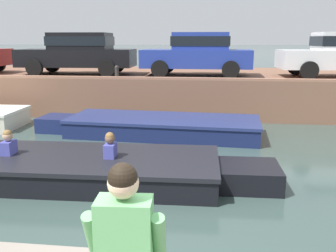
% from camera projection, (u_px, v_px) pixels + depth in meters
% --- Properties ---
extents(ground_plane, '(400.00, 400.00, 0.00)m').
position_uv_depth(ground_plane, '(171.00, 169.00, 7.89)').
color(ground_plane, '#384C47').
extents(far_quay_wall, '(60.00, 6.00, 1.37)m').
position_uv_depth(far_quay_wall, '(193.00, 89.00, 15.20)').
color(far_quay_wall, brown).
rests_on(far_quay_wall, ground).
extents(far_wall_coping, '(60.00, 0.24, 0.08)m').
position_uv_depth(far_wall_coping, '(188.00, 79.00, 12.25)').
color(far_wall_coping, '#9F6C52').
rests_on(far_wall_coping, far_quay_wall).
extents(boat_moored_central_navy, '(6.45, 2.23, 0.51)m').
position_uv_depth(boat_moored_central_navy, '(154.00, 126.00, 10.64)').
color(boat_moored_central_navy, navy).
rests_on(boat_moored_central_navy, ground).
extents(motorboat_passing, '(7.08, 2.14, 0.97)m').
position_uv_depth(motorboat_passing, '(81.00, 168.00, 7.19)').
color(motorboat_passing, black).
rests_on(motorboat_passing, ground).
extents(car_left_inner_black, '(4.35, 2.03, 1.54)m').
position_uv_depth(car_left_inner_black, '(79.00, 52.00, 14.06)').
color(car_left_inner_black, black).
rests_on(car_left_inner_black, far_quay_wall).
extents(car_centre_blue, '(3.94, 2.04, 1.54)m').
position_uv_depth(car_centre_blue, '(198.00, 52.00, 13.52)').
color(car_centre_blue, '#233893').
rests_on(car_centre_blue, far_quay_wall).
extents(mooring_bollard_mid, '(0.15, 0.15, 0.45)m').
position_uv_depth(mooring_bollard_mid, '(117.00, 72.00, 12.61)').
color(mooring_bollard_mid, '#2D2B28').
rests_on(mooring_bollard_mid, far_quay_wall).
extents(person_seated_right, '(0.55, 0.54, 0.97)m').
position_uv_depth(person_seated_right, '(126.00, 246.00, 2.48)').
color(person_seated_right, '#282833').
rests_on(person_seated_right, near_quay).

